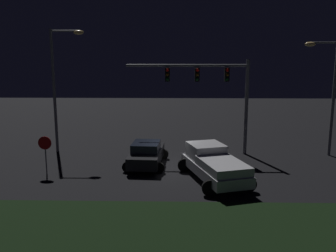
# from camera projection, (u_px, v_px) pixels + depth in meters

# --- Properties ---
(ground_plane) EXTENTS (80.00, 80.00, 0.00)m
(ground_plane) POSITION_uv_depth(u_px,v_px,m) (170.00, 167.00, 21.67)
(ground_plane) COLOR black
(grass_median) EXTENTS (25.92, 5.62, 0.10)m
(grass_median) POSITION_uv_depth(u_px,v_px,m) (165.00, 232.00, 13.42)
(grass_median) COLOR black
(grass_median) RESTS_ON ground_plane
(pickup_truck) EXTENTS (3.91, 5.75, 1.80)m
(pickup_truck) POSITION_uv_depth(u_px,v_px,m) (213.00, 162.00, 19.21)
(pickup_truck) COLOR #B7B7BC
(pickup_truck) RESTS_ON ground_plane
(car_sedan) EXTENTS (2.65, 4.50, 1.51)m
(car_sedan) POSITION_uv_depth(u_px,v_px,m) (147.00, 154.00, 21.95)
(car_sedan) COLOR black
(car_sedan) RESTS_ON ground_plane
(traffic_signal_gantry) EXTENTS (8.32, 0.56, 6.50)m
(traffic_signal_gantry) POSITION_uv_depth(u_px,v_px,m) (211.00, 83.00, 23.97)
(traffic_signal_gantry) COLOR slate
(traffic_signal_gantry) RESTS_ON ground_plane
(street_lamp_left) EXTENTS (2.35, 0.44, 8.54)m
(street_lamp_left) POSITION_uv_depth(u_px,v_px,m) (60.00, 77.00, 24.48)
(street_lamp_left) COLOR slate
(street_lamp_left) RESTS_ON ground_plane
(street_lamp_right) EXTENTS (2.25, 0.44, 7.73)m
(street_lamp_right) POSITION_uv_depth(u_px,v_px,m) (328.00, 84.00, 23.56)
(street_lamp_right) COLOR slate
(street_lamp_right) RESTS_ON ground_plane
(stop_sign) EXTENTS (0.76, 0.08, 2.23)m
(stop_sign) POSITION_uv_depth(u_px,v_px,m) (45.00, 148.00, 20.06)
(stop_sign) COLOR slate
(stop_sign) RESTS_ON ground_plane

